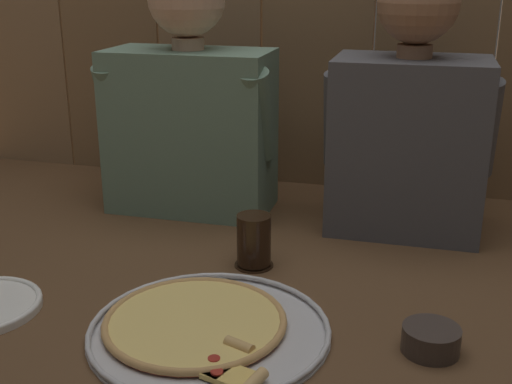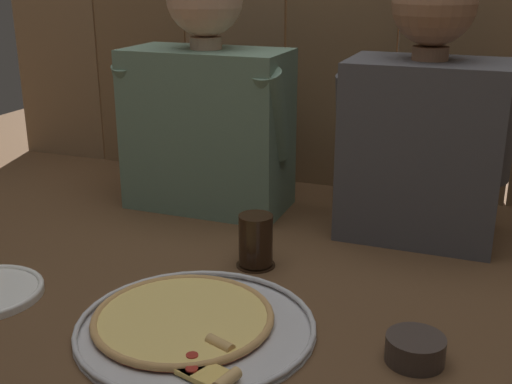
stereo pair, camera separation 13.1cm
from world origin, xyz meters
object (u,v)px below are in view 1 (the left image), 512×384
object	(u,v)px
drinking_glass	(254,241)
diner_right	(410,113)
pizza_tray	(203,326)
dipping_bowl	(431,338)
diner_left	(190,99)

from	to	relation	value
drinking_glass	diner_right	bearing A→B (deg)	46.47
drinking_glass	diner_right	world-z (taller)	diner_right
pizza_tray	dipping_bowl	distance (m)	0.39
pizza_tray	drinking_glass	distance (m)	0.29
dipping_bowl	diner_right	world-z (taller)	diner_right
pizza_tray	diner_right	xyz separation A→B (m)	(0.31, 0.59, 0.28)
pizza_tray	diner_right	world-z (taller)	diner_right
diner_left	drinking_glass	bearing A→B (deg)	-50.87
pizza_tray	diner_left	size ratio (longest dim) A/B	0.66
diner_left	diner_right	size ratio (longest dim) A/B	1.01
diner_right	dipping_bowl	bearing A→B (deg)	-82.12
dipping_bowl	drinking_glass	bearing A→B (deg)	146.53
pizza_tray	dipping_bowl	size ratio (longest dim) A/B	4.39
dipping_bowl	diner_right	size ratio (longest dim) A/B	0.15
pizza_tray	diner_right	bearing A→B (deg)	62.38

